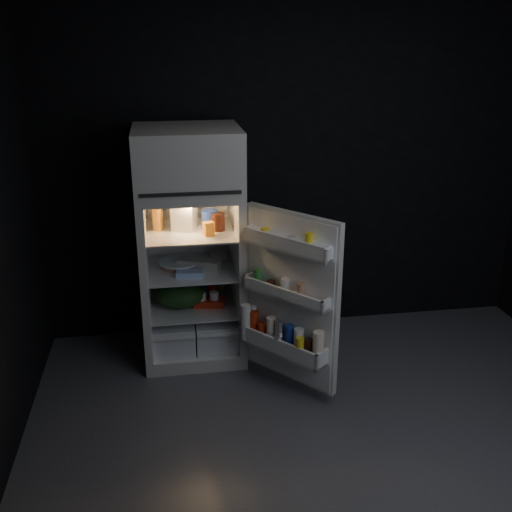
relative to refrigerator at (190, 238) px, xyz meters
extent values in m
cube|color=#55555A|center=(0.85, -1.32, -0.96)|extent=(4.00, 3.40, 0.00)
cube|color=black|center=(0.85, 0.38, 0.39)|extent=(4.00, 0.00, 2.70)
cube|color=silver|center=(0.00, -0.02, -0.91)|extent=(0.76, 0.70, 0.10)
cube|color=silver|center=(-0.36, -0.02, -0.26)|extent=(0.05, 0.70, 1.20)
cube|color=silver|center=(0.36, -0.02, -0.26)|extent=(0.05, 0.70, 1.20)
cube|color=white|center=(0.00, 0.30, -0.26)|extent=(0.66, 0.05, 1.20)
cube|color=silver|center=(0.00, -0.02, 0.37)|extent=(0.76, 0.70, 0.06)
cube|color=silver|center=(0.00, -0.02, 0.61)|extent=(0.76, 0.70, 0.42)
cube|color=black|center=(0.00, -0.38, 0.43)|extent=(0.68, 0.01, 0.02)
cube|color=white|center=(-0.33, -0.05, -0.26)|extent=(0.01, 0.65, 1.20)
cube|color=white|center=(0.33, -0.05, -0.26)|extent=(0.01, 0.65, 1.20)
cube|color=white|center=(0.00, -0.05, 0.34)|extent=(0.66, 0.65, 0.01)
cube|color=white|center=(0.00, -0.05, -0.85)|extent=(0.66, 0.65, 0.01)
cube|color=white|center=(0.00, -0.05, 0.06)|extent=(0.65, 0.63, 0.01)
cube|color=white|center=(0.00, -0.05, -0.24)|extent=(0.65, 0.63, 0.01)
cube|color=white|center=(0.00, -0.05, -0.54)|extent=(0.65, 0.63, 0.01)
cube|color=white|center=(-0.16, -0.03, -0.74)|extent=(0.32, 0.59, 0.22)
cube|color=white|center=(0.17, -0.03, -0.74)|extent=(0.32, 0.59, 0.22)
cube|color=white|center=(-0.16, -0.35, -0.65)|extent=(0.32, 0.02, 0.03)
cube|color=white|center=(0.17, -0.35, -0.65)|extent=(0.32, 0.02, 0.03)
cube|color=#FFE5B2|center=(0.00, -0.10, 0.32)|extent=(0.14, 0.14, 0.02)
cube|color=silver|center=(0.64, -0.65, -0.26)|extent=(0.53, 0.61, 1.22)
cube|color=white|center=(0.62, -0.66, -0.26)|extent=(0.47, 0.55, 1.18)
cube|color=white|center=(0.59, -0.69, 0.11)|extent=(0.51, 0.58, 0.02)
cube|color=white|center=(0.56, -0.71, 0.15)|extent=(0.45, 0.53, 0.10)
cube|color=white|center=(0.80, -0.94, 0.15)|extent=(0.08, 0.07, 0.10)
cube|color=white|center=(0.38, -0.44, 0.15)|extent=(0.08, 0.07, 0.10)
cube|color=white|center=(0.59, -0.69, -0.22)|extent=(0.51, 0.58, 0.02)
cube|color=white|center=(0.56, -0.72, -0.19)|extent=(0.45, 0.53, 0.09)
cube|color=white|center=(0.80, -0.95, -0.19)|extent=(0.09, 0.08, 0.09)
cube|color=white|center=(0.37, -0.44, -0.19)|extent=(0.09, 0.08, 0.09)
cube|color=white|center=(0.57, -0.71, -0.63)|extent=(0.55, 0.61, 0.02)
cube|color=white|center=(0.53, -0.75, -0.57)|extent=(0.45, 0.53, 0.13)
cube|color=white|center=(0.78, -0.96, -0.57)|extent=(0.12, 0.11, 0.13)
cube|color=white|center=(0.36, -0.45, -0.57)|extent=(0.12, 0.11, 0.13)
cube|color=white|center=(0.59, -0.69, 0.21)|extent=(0.49, 0.56, 0.02)
cylinder|color=yellow|center=(0.71, -0.83, 0.20)|extent=(0.08, 0.08, 0.14)
cylinder|color=silver|center=(0.62, -0.72, 0.17)|extent=(0.08, 0.08, 0.09)
cylinder|color=yellow|center=(0.47, -0.55, 0.18)|extent=(0.08, 0.08, 0.10)
cylinder|color=#AE7A5C|center=(0.67, -0.79, -0.15)|extent=(0.07, 0.07, 0.12)
cylinder|color=silver|center=(0.59, -0.69, -0.15)|extent=(0.08, 0.08, 0.12)
cylinder|color=black|center=(0.51, -0.60, -0.17)|extent=(0.08, 0.08, 0.07)
cylinder|color=#338C33|center=(0.43, -0.51, -0.15)|extent=(0.08, 0.08, 0.13)
cylinder|color=#F7E4CA|center=(0.76, -0.94, -0.49)|extent=(0.11, 0.11, 0.24)
cylinder|color=black|center=(0.71, -0.87, -0.54)|extent=(0.08, 0.08, 0.16)
cylinder|color=white|center=(0.66, -0.81, -0.51)|extent=(0.10, 0.10, 0.21)
cylinder|color=navy|center=(0.61, -0.75, -0.51)|extent=(0.09, 0.09, 0.21)
cylinder|color=silver|center=(0.56, -0.69, -0.51)|extent=(0.10, 0.10, 0.22)
cylinder|color=#F7E4CA|center=(0.51, -0.63, -0.51)|extent=(0.10, 0.10, 0.22)
cylinder|color=red|center=(0.46, -0.57, -0.54)|extent=(0.09, 0.09, 0.14)
cylinder|color=red|center=(0.40, -0.51, -0.51)|extent=(0.10, 0.10, 0.21)
cylinder|color=yellow|center=(0.66, -0.87, -0.53)|extent=(0.08, 0.08, 0.17)
cylinder|color=silver|center=(0.54, -0.73, -0.55)|extent=(0.08, 0.08, 0.13)
cylinder|color=white|center=(0.35, -0.50, -0.48)|extent=(0.10, 0.10, 0.26)
cylinder|color=white|center=(0.40, -0.51, -0.37)|extent=(0.05, 0.05, 0.02)
cube|color=white|center=(-0.04, 0.00, 0.19)|extent=(0.21, 0.21, 0.24)
cylinder|color=navy|center=(0.15, -0.01, 0.14)|extent=(0.14, 0.14, 0.14)
cylinder|color=black|center=(0.21, -0.07, 0.14)|extent=(0.11, 0.11, 0.13)
cylinder|color=#C16E1F|center=(-0.23, 0.01, 0.18)|extent=(0.09, 0.09, 0.22)
cube|color=orange|center=(0.13, -0.18, 0.12)|extent=(0.09, 0.08, 0.10)
cube|color=#9C9B8D|center=(0.06, -0.05, -0.19)|extent=(0.34, 0.23, 0.07)
cylinder|color=#AE7A5C|center=(-0.09, 0.00, -0.21)|extent=(0.31, 0.31, 0.04)
cube|color=#9ABAEE|center=(-0.02, -0.20, -0.21)|extent=(0.21, 0.13, 0.04)
cube|color=#F7E4CA|center=(0.22, 0.11, -0.20)|extent=(0.13, 0.11, 0.05)
ellipsoid|color=#193815|center=(-0.09, -0.07, -0.43)|extent=(0.44, 0.40, 0.20)
cube|color=red|center=(0.12, -0.09, -0.50)|extent=(0.25, 0.16, 0.05)
cylinder|color=red|center=(0.16, 0.10, -0.48)|extent=(0.08, 0.08, 0.09)
cylinder|color=silver|center=(0.23, 0.11, -0.48)|extent=(0.07, 0.07, 0.09)
camera|label=1|loc=(-0.19, -4.29, 1.44)|focal=42.00mm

